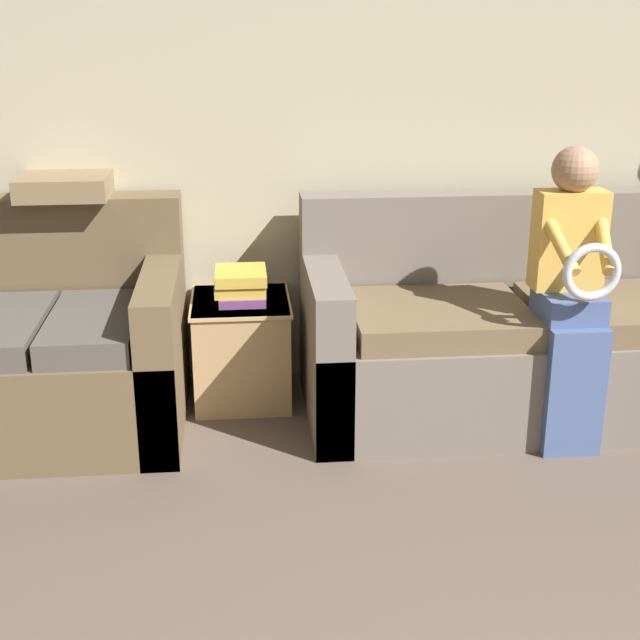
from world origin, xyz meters
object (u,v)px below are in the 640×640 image
object	(u,v)px
child_left_seated	(572,284)
throw_pillow	(66,185)
side_shelf	(242,347)
couch_side	(11,353)
couch_main	(517,337)
book_stack	(241,285)

from	to	relation	value
child_left_seated	throw_pillow	xyz separation A→B (m)	(-2.13, 0.72, 0.32)
side_shelf	couch_side	bearing A→B (deg)	-169.26
couch_main	child_left_seated	xyz separation A→B (m)	(0.09, -0.36, 0.36)
book_stack	throw_pillow	size ratio (longest dim) A/B	0.73
couch_side	throw_pillow	size ratio (longest dim) A/B	3.74
side_shelf	couch_main	bearing A→B (deg)	-9.52
throw_pillow	side_shelf	bearing A→B (deg)	-10.63
couch_side	side_shelf	size ratio (longest dim) A/B	2.90
side_shelf	child_left_seated	bearing A→B (deg)	-22.98
throw_pillow	couch_main	bearing A→B (deg)	-9.94
couch_side	child_left_seated	xyz separation A→B (m)	(2.38, -0.38, 0.36)
couch_main	couch_side	world-z (taller)	couch_side
couch_main	couch_side	distance (m)	2.28
book_stack	side_shelf	bearing A→B (deg)	138.43
couch_side	couch_main	bearing A→B (deg)	-0.49
couch_main	book_stack	distance (m)	1.30
couch_main	book_stack	xyz separation A→B (m)	(-1.26, 0.21, 0.22)
book_stack	couch_side	bearing A→B (deg)	-169.54
couch_main	side_shelf	xyz separation A→B (m)	(-1.27, 0.21, -0.09)
couch_main	side_shelf	bearing A→B (deg)	170.48
throw_pillow	couch_side	bearing A→B (deg)	-125.57
side_shelf	book_stack	xyz separation A→B (m)	(0.00, -0.00, 0.31)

